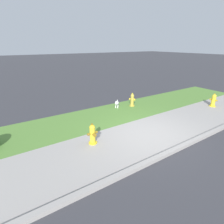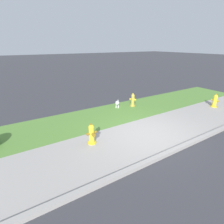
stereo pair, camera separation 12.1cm
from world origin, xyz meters
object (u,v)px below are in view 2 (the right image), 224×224
at_px(small_white_dog, 117,103).
at_px(fire_hydrant_at_driveway, 215,101).
at_px(fire_hydrant_mid_block, 92,134).
at_px(fire_hydrant_by_grass_verge, 133,100).

bearing_deg(small_white_dog, fire_hydrant_at_driveway, 100.73).
distance_m(fire_hydrant_mid_block, fire_hydrant_at_driveway, 7.44).
distance_m(fire_hydrant_mid_block, small_white_dog, 3.83).
height_order(fire_hydrant_mid_block, small_white_dog, fire_hydrant_mid_block).
bearing_deg(fire_hydrant_mid_block, fire_hydrant_at_driveway, 178.28).
xyz_separation_m(fire_hydrant_mid_block, fire_hydrant_at_driveway, (7.44, -0.14, -0.01)).
distance_m(fire_hydrant_at_driveway, small_white_dog, 5.38).
height_order(fire_hydrant_at_driveway, fire_hydrant_by_grass_verge, same).
relative_size(fire_hydrant_mid_block, fire_hydrant_at_driveway, 1.03).
bearing_deg(fire_hydrant_mid_block, small_white_dog, -137.76).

